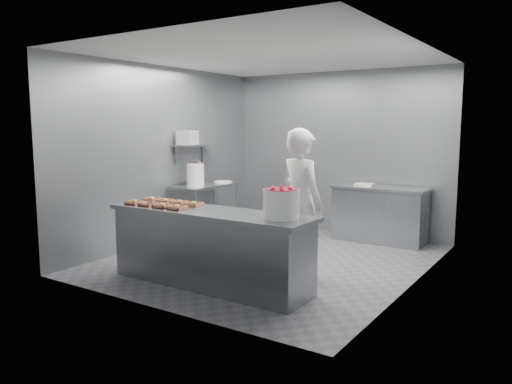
# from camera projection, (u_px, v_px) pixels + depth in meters

# --- Properties ---
(floor) EXTENTS (4.50, 4.50, 0.00)m
(floor) POSITION_uv_depth(u_px,v_px,m) (270.00, 259.00, 7.04)
(floor) COLOR #4C4C51
(floor) RESTS_ON ground
(ceiling) EXTENTS (4.50, 4.50, 0.00)m
(ceiling) POSITION_uv_depth(u_px,v_px,m) (271.00, 56.00, 6.66)
(ceiling) COLOR white
(ceiling) RESTS_ON wall_back
(wall_back) EXTENTS (4.00, 0.04, 2.80)m
(wall_back) POSITION_uv_depth(u_px,v_px,m) (338.00, 153.00, 8.71)
(wall_back) COLOR slate
(wall_back) RESTS_ON ground
(wall_left) EXTENTS (0.04, 4.50, 2.80)m
(wall_left) POSITION_uv_depth(u_px,v_px,m) (164.00, 155.00, 7.94)
(wall_left) COLOR slate
(wall_left) RESTS_ON ground
(wall_right) EXTENTS (0.04, 4.50, 2.80)m
(wall_right) POSITION_uv_depth(u_px,v_px,m) (418.00, 167.00, 5.76)
(wall_right) COLOR slate
(wall_right) RESTS_ON ground
(service_counter) EXTENTS (2.60, 0.70, 0.90)m
(service_counter) POSITION_uv_depth(u_px,v_px,m) (210.00, 248.00, 5.86)
(service_counter) COLOR slate
(service_counter) RESTS_ON ground
(prep_table) EXTENTS (0.60, 1.20, 0.90)m
(prep_table) POSITION_uv_depth(u_px,v_px,m) (205.00, 202.00, 8.35)
(prep_table) COLOR slate
(prep_table) RESTS_ON ground
(back_counter) EXTENTS (1.50, 0.60, 0.90)m
(back_counter) POSITION_uv_depth(u_px,v_px,m) (379.00, 214.00, 8.06)
(back_counter) COLOR slate
(back_counter) RESTS_ON ground
(wall_shelf) EXTENTS (0.35, 0.90, 0.03)m
(wall_shelf) POSITION_uv_depth(u_px,v_px,m) (197.00, 145.00, 8.32)
(wall_shelf) COLOR slate
(wall_shelf) RESTS_ON wall_left
(tray_0) EXTENTS (0.19, 0.18, 0.06)m
(tray_0) POSITION_uv_depth(u_px,v_px,m) (135.00, 202.00, 6.26)
(tray_0) COLOR tan
(tray_0) RESTS_ON service_counter
(tray_1) EXTENTS (0.19, 0.18, 0.04)m
(tray_1) POSITION_uv_depth(u_px,v_px,m) (148.00, 204.00, 6.13)
(tray_1) COLOR tan
(tray_1) RESTS_ON service_counter
(tray_2) EXTENTS (0.19, 0.18, 0.06)m
(tray_2) POSITION_uv_depth(u_px,v_px,m) (162.00, 206.00, 6.00)
(tray_2) COLOR tan
(tray_2) RESTS_ON service_counter
(tray_3) EXTENTS (0.19, 0.18, 0.06)m
(tray_3) POSITION_uv_depth(u_px,v_px,m) (177.00, 207.00, 5.87)
(tray_3) COLOR tan
(tray_3) RESTS_ON service_counter
(tray_4) EXTENTS (0.19, 0.18, 0.06)m
(tray_4) POSITION_uv_depth(u_px,v_px,m) (152.00, 199.00, 6.51)
(tray_4) COLOR tan
(tray_4) RESTS_ON service_counter
(tray_5) EXTENTS (0.19, 0.18, 0.06)m
(tray_5) POSITION_uv_depth(u_px,v_px,m) (165.00, 201.00, 6.38)
(tray_5) COLOR tan
(tray_5) RESTS_ON service_counter
(tray_6) EXTENTS (0.19, 0.18, 0.06)m
(tray_6) POSITION_uv_depth(u_px,v_px,m) (179.00, 202.00, 6.25)
(tray_6) COLOR tan
(tray_6) RESTS_ON service_counter
(tray_7) EXTENTS (0.19, 0.18, 0.06)m
(tray_7) POSITION_uv_depth(u_px,v_px,m) (194.00, 204.00, 6.11)
(tray_7) COLOR tan
(tray_7) RESTS_ON service_counter
(worker) EXTENTS (0.79, 0.65, 1.85)m
(worker) POSITION_uv_depth(u_px,v_px,m) (301.00, 204.00, 6.08)
(worker) COLOR white
(worker) RESTS_ON ground
(strawberry_tub) EXTENTS (0.39, 0.39, 0.32)m
(strawberry_tub) POSITION_uv_depth(u_px,v_px,m) (281.00, 203.00, 5.28)
(strawberry_tub) COLOR white
(strawberry_tub) RESTS_ON service_counter
(glaze_bucket) EXTENTS (0.30, 0.28, 0.43)m
(glaze_bucket) POSITION_uv_depth(u_px,v_px,m) (195.00, 174.00, 8.10)
(glaze_bucket) COLOR white
(glaze_bucket) RESTS_ON prep_table
(bucket_lid) EXTENTS (0.40, 0.40, 0.02)m
(bucket_lid) POSITION_uv_depth(u_px,v_px,m) (223.00, 182.00, 8.56)
(bucket_lid) COLOR white
(bucket_lid) RESTS_ON prep_table
(rag) EXTENTS (0.19, 0.18, 0.02)m
(rag) POSITION_uv_depth(u_px,v_px,m) (222.00, 182.00, 8.52)
(rag) COLOR #CCB28C
(rag) RESTS_ON prep_table
(appliance) EXTENTS (0.32, 0.35, 0.23)m
(appliance) POSITION_uv_depth(u_px,v_px,m) (187.00, 138.00, 8.11)
(appliance) COLOR gray
(appliance) RESTS_ON wall_shelf
(paper_stack) EXTENTS (0.31, 0.23, 0.04)m
(paper_stack) POSITION_uv_depth(u_px,v_px,m) (365.00, 184.00, 8.14)
(paper_stack) COLOR silver
(paper_stack) RESTS_ON back_counter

